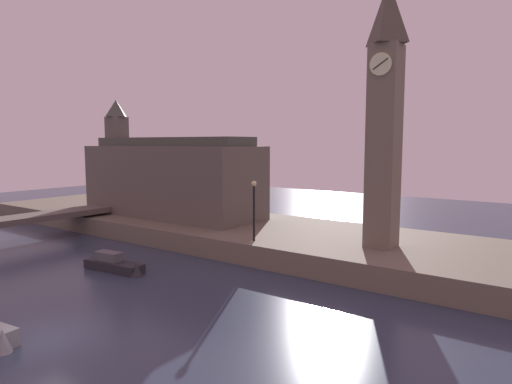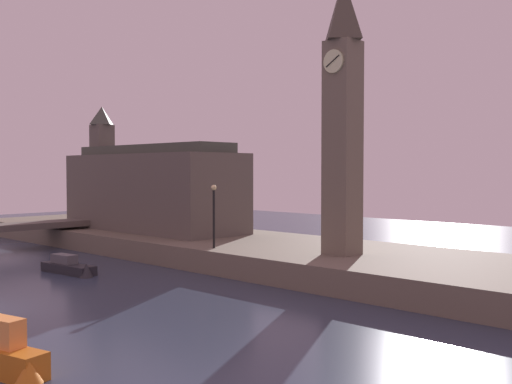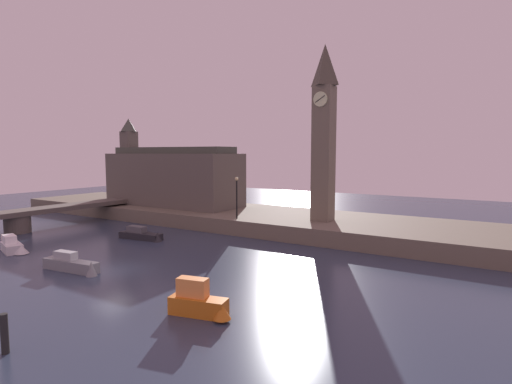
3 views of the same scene
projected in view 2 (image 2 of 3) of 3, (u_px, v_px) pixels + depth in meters
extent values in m
cube|color=#6B6051|center=(265.00, 253.00, 42.45)|extent=(70.00, 12.00, 1.50)
cube|color=#6B6051|center=(342.00, 148.00, 35.98)|extent=(1.81, 1.81, 12.80)
cylinder|color=beige|center=(333.00, 61.00, 35.10)|extent=(1.37, 0.12, 1.37)
cube|color=black|center=(333.00, 61.00, 35.05)|extent=(0.96, 0.04, 0.64)
pyramid|color=#4A4339|center=(343.00, 9.00, 35.67)|extent=(1.99, 1.99, 3.85)
cube|color=#5B544C|center=(153.00, 192.00, 51.10)|extent=(17.58, 6.46, 6.43)
cube|color=#5B544C|center=(102.00, 175.00, 56.54)|extent=(1.71, 1.71, 9.36)
pyramid|color=#474C42|center=(102.00, 116.00, 56.34)|extent=(1.88, 1.88, 1.72)
cube|color=#42473D|center=(153.00, 150.00, 50.97)|extent=(16.70, 3.88, 0.80)
cylinder|color=black|center=(214.00, 219.00, 39.02)|extent=(0.16, 0.16, 3.78)
sphere|color=#F2E099|center=(214.00, 188.00, 38.95)|extent=(0.36, 0.36, 0.36)
cube|color=orange|center=(8.00, 362.00, 19.15)|extent=(3.08, 1.58, 0.90)
cube|color=#FF9947|center=(3.00, 332.00, 19.36)|extent=(1.66, 0.99, 0.93)
cone|color=orange|center=(29.00, 371.00, 18.13)|extent=(1.02, 1.02, 0.74)
cube|color=#232328|center=(68.00, 269.00, 38.28)|extent=(4.47, 1.65, 0.59)
cube|color=#515156|center=(64.00, 259.00, 38.62)|extent=(1.91, 1.02, 0.57)
cone|color=#232328|center=(86.00, 272.00, 36.77)|extent=(1.17, 1.17, 1.09)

